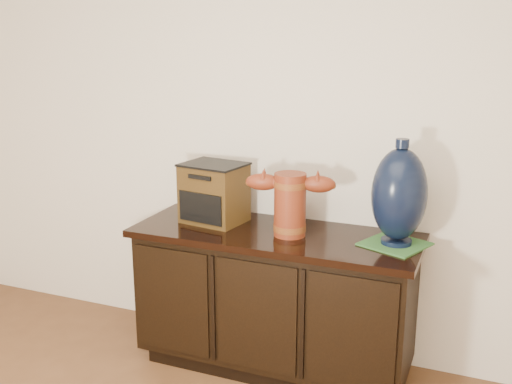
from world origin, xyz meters
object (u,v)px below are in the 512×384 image
at_px(terracotta_vessel, 290,201).
at_px(spray_can, 297,209).
at_px(sideboard, 275,299).
at_px(lamp_base, 399,195).
at_px(tv_radio, 214,193).

relative_size(terracotta_vessel, spray_can, 2.90).
distance_m(sideboard, lamp_base, 0.86).
height_order(sideboard, terracotta_vessel, terracotta_vessel).
relative_size(sideboard, tv_radio, 4.15).
xyz_separation_m(sideboard, tv_radio, (-0.36, 0.04, 0.53)).
bearing_deg(lamp_base, tv_radio, 179.43).
xyz_separation_m(sideboard, terracotta_vessel, (0.08, -0.02, 0.55)).
bearing_deg(terracotta_vessel, lamp_base, -6.51).
bearing_deg(sideboard, lamp_base, 3.30).
distance_m(terracotta_vessel, tv_radio, 0.45).
distance_m(terracotta_vessel, spray_can, 0.23).
bearing_deg(lamp_base, terracotta_vessel, -173.88).
bearing_deg(spray_can, terracotta_vessel, -81.51).
xyz_separation_m(sideboard, spray_can, (0.05, 0.19, 0.44)).
xyz_separation_m(terracotta_vessel, lamp_base, (0.52, 0.06, 0.07)).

